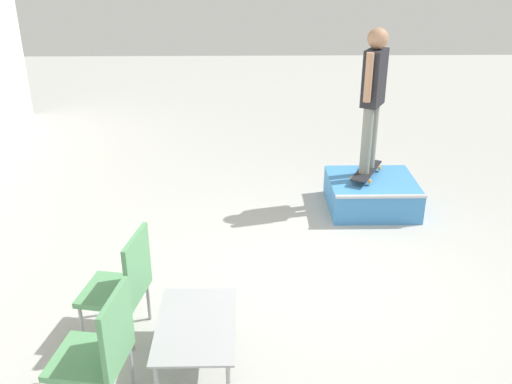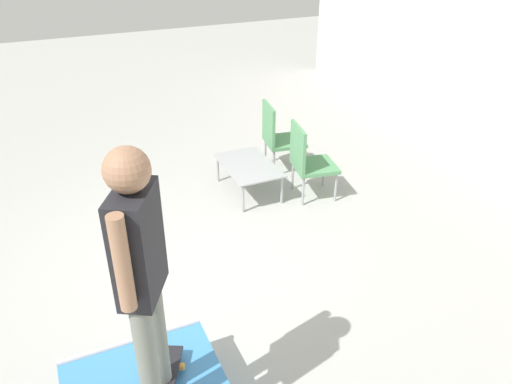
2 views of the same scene
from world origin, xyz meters
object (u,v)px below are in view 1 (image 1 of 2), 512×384
Objects in this scene: coffee_table at (196,327)px; patio_chair_right at (124,282)px; patio_chair_left at (101,348)px; skateboard_on_ramp at (366,171)px; person_skater at (373,89)px; skate_ramp_box at (371,194)px.

patio_chair_right reaches higher than coffee_table.
skateboard_on_ramp is at bearing 152.47° from patio_chair_left.
patio_chair_left is (-3.49, 2.61, -1.01)m from person_skater.
person_skater is 1.80× the size of patio_chair_right.
skate_ramp_box is 0.62× the size of person_skater.
skate_ramp_box is at bearing 143.68° from patio_chair_right.
skateboard_on_ramp is 0.81× the size of coffee_table.
person_skater is at bearing 30.09° from skate_ramp_box.
skateboard_on_ramp is 4.36m from patio_chair_left.
person_skater is (-0.00, 0.00, 1.07)m from skateboard_on_ramp.
patio_chair_right is at bearing 133.36° from skate_ramp_box.
patio_chair_left is at bearing 172.34° from person_skater.
person_skater reaches higher than skate_ramp_box.
person_skater reaches higher than patio_chair_left.
patio_chair_left and patio_chair_right have the same top height.
skate_ramp_box is 1.11× the size of patio_chair_right.
patio_chair_left reaches higher than skateboard_on_ramp.
patio_chair_right is at bearing 164.39° from person_skater.
patio_chair_left is 1.00× the size of patio_chair_right.
coffee_table is at bearing 67.80° from patio_chair_right.
patio_chair_left is at bearing 10.34° from patio_chair_right.
person_skater is at bearing -153.66° from skateboard_on_ramp.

